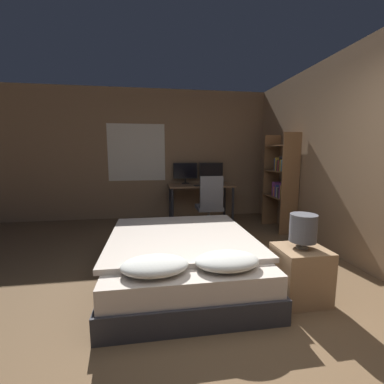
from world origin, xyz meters
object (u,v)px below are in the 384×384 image
monitor_right (211,171)px  keyboard (203,185)px  monitor_left (185,172)px  bed (182,257)px  nightstand (300,274)px  office_chair (210,210)px  bookshelf (282,179)px  bedside_lamp (303,228)px  computer_mouse (216,185)px  desk (200,189)px

monitor_right → keyboard: (-0.28, -0.49, -0.24)m
monitor_left → monitor_right: 0.56m
bed → nightstand: size_ratio=3.81×
office_chair → bookshelf: size_ratio=0.58×
nightstand → keyboard: (-0.38, 2.82, 0.50)m
nightstand → bookshelf: bearing=66.8°
bed → monitor_left: bearing=81.8°
bedside_lamp → computer_mouse: size_ratio=4.57×
monitor_right → bed: bearing=-109.4°
nightstand → desk: (-0.38, 3.06, 0.40)m
desk → monitor_right: monitor_right is taller
bedside_lamp → nightstand: bearing=45.0°
monitor_right → office_chair: monitor_right is taller
desk → monitor_left: bearing=138.7°
office_chair → bookshelf: (1.28, -0.14, 0.55)m
computer_mouse → desk: bearing=137.4°
bookshelf → computer_mouse: bearing=146.9°
bed → nightstand: (1.05, -0.60, 0.02)m
monitor_left → keyboard: size_ratio=1.47×
keyboard → office_chair: (0.02, -0.53, -0.37)m
monitor_right → bookshelf: (1.02, -1.16, -0.06)m
bedside_lamp → office_chair: 2.34m
bed → office_chair: (0.69, 1.68, 0.15)m
bookshelf → desk: bearing=144.7°
bed → keyboard: keyboard is taller
computer_mouse → office_chair: bearing=-114.6°
bedside_lamp → office_chair: bearing=98.8°
monitor_right → bookshelf: bookshelf is taller
desk → computer_mouse: bearing=-42.6°
bedside_lamp → keyboard: 2.85m
keyboard → computer_mouse: (0.26, 0.00, 0.01)m
desk → keyboard: (0.00, -0.24, 0.10)m
monitor_right → computer_mouse: monitor_right is taller
monitor_left → keyboard: 0.61m
office_chair → desk: bearing=91.5°
bed → keyboard: size_ratio=5.57×
desk → office_chair: office_chair is taller
computer_mouse → bookshelf: bearing=-33.1°
nightstand → office_chair: size_ratio=0.51×
monitor_right → computer_mouse: (-0.02, -0.49, -0.23)m
bookshelf → bed: bearing=-141.9°
nightstand → monitor_right: monitor_right is taller
monitor_left → bookshelf: 1.96m
computer_mouse → bedside_lamp: bearing=-87.7°
monitor_left → office_chair: 1.23m
monitor_left → monitor_right: same height
bed → keyboard: 2.38m
bookshelf → monitor_right: bearing=131.1°
nightstand → bookshelf: size_ratio=0.30×
monitor_left → computer_mouse: 0.77m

